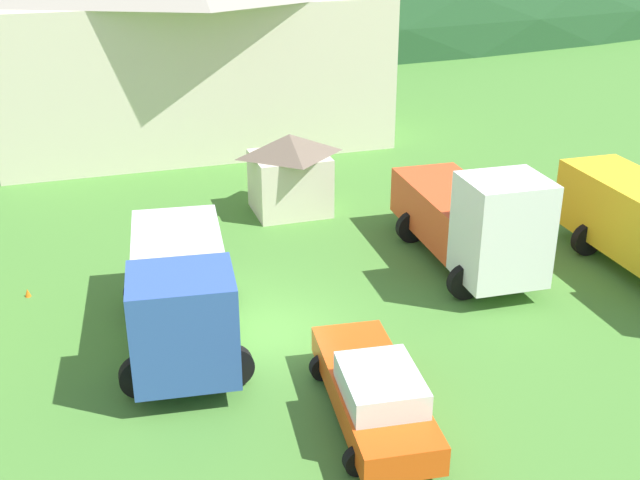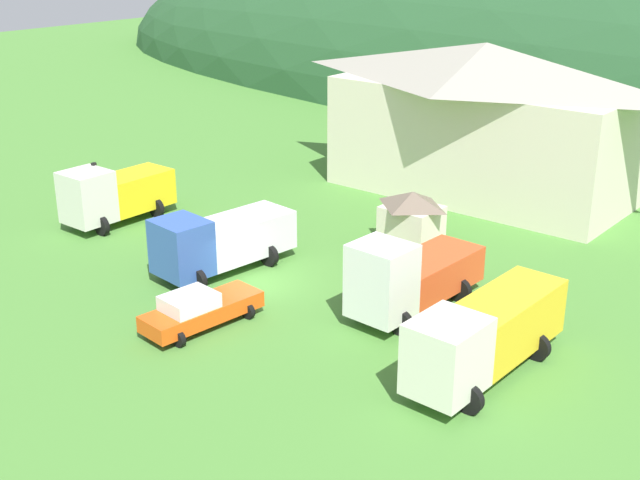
% 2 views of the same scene
% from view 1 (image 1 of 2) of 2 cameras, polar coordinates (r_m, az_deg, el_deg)
% --- Properties ---
extents(ground_plane, '(200.00, 200.00, 0.00)m').
position_cam_1_polar(ground_plane, '(22.31, -2.65, -6.73)').
color(ground_plane, '#477F33').
extents(forested_hill_backdrop, '(158.56, 60.00, 36.22)m').
position_cam_1_polar(forested_hill_backdrop, '(82.58, -14.60, 15.20)').
color(forested_hill_backdrop, '#234C28').
rests_on(forested_hill_backdrop, ground).
extents(depot_building, '(19.34, 8.66, 9.44)m').
position_cam_1_polar(depot_building, '(38.86, -9.38, 13.93)').
color(depot_building, beige).
rests_on(depot_building, ground).
extents(play_shed_cream, '(3.01, 2.63, 3.09)m').
position_cam_1_polar(play_shed_cream, '(30.11, -2.20, 4.92)').
color(play_shed_cream, beige).
rests_on(play_shed_cream, ground).
extents(box_truck_blue, '(3.76, 7.49, 3.19)m').
position_cam_1_polar(box_truck_blue, '(21.27, -10.03, -3.67)').
color(box_truck_blue, '#3356AD').
rests_on(box_truck_blue, ground).
extents(heavy_rig_white, '(3.40, 7.39, 3.74)m').
position_cam_1_polar(heavy_rig_white, '(25.75, 11.01, 1.49)').
color(heavy_rig_white, white).
rests_on(heavy_rig_white, ground).
extents(service_pickup_orange, '(2.61, 5.51, 1.66)m').
position_cam_1_polar(service_pickup_orange, '(18.48, 3.95, -10.89)').
color(service_pickup_orange, '#ED5013').
rests_on(service_pickup_orange, ground).
extents(traffic_cone_near_pickup, '(0.36, 0.36, 0.52)m').
position_cam_1_polar(traffic_cone_near_pickup, '(25.80, -20.34, -3.85)').
color(traffic_cone_near_pickup, orange).
rests_on(traffic_cone_near_pickup, ground).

